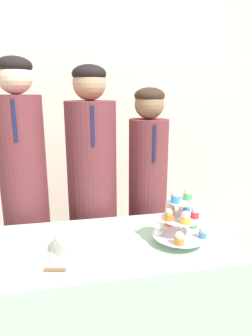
{
  "coord_description": "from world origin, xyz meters",
  "views": [
    {
      "loc": [
        -0.12,
        -0.98,
        1.44
      ],
      "look_at": [
        0.14,
        0.32,
        1.09
      ],
      "focal_mm": 32.0,
      "sensor_mm": 36.0,
      "label": 1
    }
  ],
  "objects_px": {
    "cake_knife": "(68,271)",
    "student_2": "(147,204)",
    "round_cake": "(76,240)",
    "cupcake_stand": "(180,219)",
    "student_0": "(26,201)",
    "student_1": "(93,201)"
  },
  "relations": [
    {
      "from": "cupcake_stand",
      "to": "student_2",
      "type": "bearing_deg",
      "value": 90.06
    },
    {
      "from": "cake_knife",
      "to": "student_1",
      "type": "distance_m",
      "value": 0.72
    },
    {
      "from": "cake_knife",
      "to": "student_0",
      "type": "height_order",
      "value": "student_0"
    },
    {
      "from": "cupcake_stand",
      "to": "student_1",
      "type": "bearing_deg",
      "value": 122.57
    },
    {
      "from": "student_0",
      "to": "student_2",
      "type": "xyz_separation_m",
      "value": [
        0.76,
        -0.0,
        -0.08
      ]
    },
    {
      "from": "cake_knife",
      "to": "student_2",
      "type": "height_order",
      "value": "student_2"
    },
    {
      "from": "cake_knife",
      "to": "student_2",
      "type": "distance_m",
      "value": 0.88
    },
    {
      "from": "student_1",
      "to": "student_2",
      "type": "xyz_separation_m",
      "value": [
        0.36,
        -0.0,
        -0.04
      ]
    },
    {
      "from": "cupcake_stand",
      "to": "student_0",
      "type": "bearing_deg",
      "value": 143.64
    },
    {
      "from": "cake_knife",
      "to": "student_0",
      "type": "bearing_deg",
      "value": 122.45
    },
    {
      "from": "round_cake",
      "to": "cupcake_stand",
      "type": "xyz_separation_m",
      "value": [
        0.48,
        -0.02,
        0.07
      ]
    },
    {
      "from": "student_2",
      "to": "cupcake_stand",
      "type": "bearing_deg",
      "value": -89.94
    },
    {
      "from": "student_0",
      "to": "student_2",
      "type": "height_order",
      "value": "student_0"
    },
    {
      "from": "round_cake",
      "to": "student_2",
      "type": "height_order",
      "value": "student_2"
    },
    {
      "from": "cake_knife",
      "to": "student_1",
      "type": "xyz_separation_m",
      "value": [
        0.16,
        0.71,
        0.02
      ]
    },
    {
      "from": "cake_knife",
      "to": "student_0",
      "type": "distance_m",
      "value": 0.75
    },
    {
      "from": "cupcake_stand",
      "to": "round_cake",
      "type": "bearing_deg",
      "value": 177.94
    },
    {
      "from": "cake_knife",
      "to": "student_1",
      "type": "relative_size",
      "value": 0.19
    },
    {
      "from": "student_1",
      "to": "student_0",
      "type": "bearing_deg",
      "value": -180.0
    },
    {
      "from": "round_cake",
      "to": "cupcake_stand",
      "type": "relative_size",
      "value": 0.83
    },
    {
      "from": "round_cake",
      "to": "cake_knife",
      "type": "bearing_deg",
      "value": -103.33
    },
    {
      "from": "round_cake",
      "to": "student_1",
      "type": "height_order",
      "value": "student_1"
    }
  ]
}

